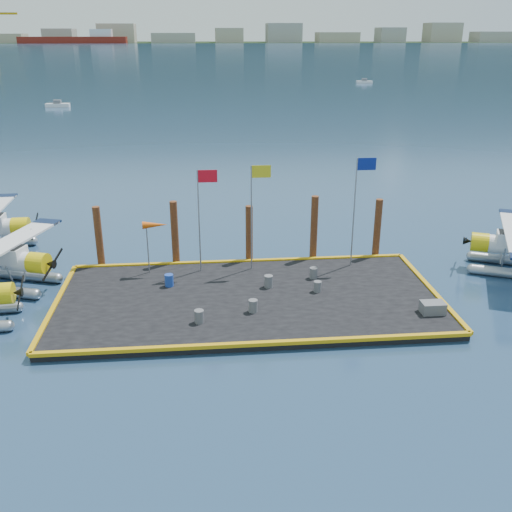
% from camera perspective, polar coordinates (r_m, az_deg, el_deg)
% --- Properties ---
extents(ground, '(4000.00, 4000.00, 0.00)m').
position_cam_1_polar(ground, '(30.54, -0.76, -4.72)').
color(ground, navy).
rests_on(ground, ground).
extents(dock, '(20.00, 10.00, 0.40)m').
position_cam_1_polar(dock, '(30.46, -0.76, -4.39)').
color(dock, black).
rests_on(dock, ground).
extents(dock_bumpers, '(20.25, 10.25, 0.18)m').
position_cam_1_polar(dock_bumpers, '(30.33, -0.76, -3.89)').
color(dock_bumpers, '#BF8D0B').
rests_on(dock_bumpers, dock).
extents(far_backdrop, '(3050.00, 2050.00, 810.00)m').
position_cam_1_polar(far_backdrop, '(1781.39, 2.59, 21.23)').
color(far_backdrop, black).
rests_on(far_backdrop, ground).
extents(seaplane_b, '(8.94, 9.56, 3.42)m').
position_cam_1_polar(seaplane_b, '(34.95, -24.19, -0.58)').
color(seaplane_b, '#90949D').
rests_on(seaplane_b, ground).
extents(drum_0, '(0.48, 0.48, 0.68)m').
position_cam_1_polar(drum_0, '(31.80, -8.68, -2.42)').
color(drum_0, navy).
rests_on(drum_0, dock).
extents(drum_1, '(0.46, 0.46, 0.65)m').
position_cam_1_polar(drum_1, '(28.61, -0.29, -5.01)').
color(drum_1, '#55555A').
rests_on(drum_1, dock).
extents(drum_2, '(0.42, 0.42, 0.59)m').
position_cam_1_polar(drum_2, '(30.98, 6.17, -3.05)').
color(drum_2, '#55555A').
rests_on(drum_2, dock).
extents(drum_3, '(0.46, 0.46, 0.65)m').
position_cam_1_polar(drum_3, '(27.73, -5.71, -6.03)').
color(drum_3, '#55555A').
rests_on(drum_3, dock).
extents(drum_4, '(0.45, 0.45, 0.63)m').
position_cam_1_polar(drum_4, '(32.62, 5.77, -1.70)').
color(drum_4, '#55555A').
rests_on(drum_4, dock).
extents(drum_5, '(0.48, 0.48, 0.67)m').
position_cam_1_polar(drum_5, '(31.32, 1.26, -2.55)').
color(drum_5, '#55555A').
rests_on(drum_5, dock).
extents(crate, '(1.16, 0.77, 0.58)m').
position_cam_1_polar(crate, '(29.84, 17.25, -4.95)').
color(crate, '#55555A').
rests_on(crate, dock).
extents(flagpole_red, '(1.14, 0.08, 6.00)m').
position_cam_1_polar(flagpole_red, '(32.43, -5.41, 5.09)').
color(flagpole_red, gray).
rests_on(flagpole_red, dock).
extents(flagpole_yellow, '(1.14, 0.08, 6.20)m').
position_cam_1_polar(flagpole_yellow, '(32.52, -0.11, 5.45)').
color(flagpole_yellow, gray).
rests_on(flagpole_yellow, dock).
extents(flagpole_blue, '(1.14, 0.08, 6.50)m').
position_cam_1_polar(flagpole_blue, '(33.54, 10.20, 5.91)').
color(flagpole_blue, gray).
rests_on(flagpole_blue, dock).
extents(windsock, '(1.40, 0.44, 3.12)m').
position_cam_1_polar(windsock, '(32.90, -10.10, 2.96)').
color(windsock, gray).
rests_on(windsock, dock).
extents(piling_0, '(0.44, 0.44, 4.00)m').
position_cam_1_polar(piling_0, '(35.25, -15.42, 1.65)').
color(piling_0, '#411F12').
rests_on(piling_0, ground).
extents(piling_1, '(0.44, 0.44, 4.20)m').
position_cam_1_polar(piling_1, '(34.70, -8.11, 2.09)').
color(piling_1, '#411F12').
rests_on(piling_1, ground).
extents(piling_2, '(0.44, 0.44, 3.80)m').
position_cam_1_polar(piling_2, '(34.82, -0.68, 2.03)').
color(piling_2, '#411F12').
rests_on(piling_2, ground).
extents(piling_3, '(0.44, 0.44, 4.30)m').
position_cam_1_polar(piling_3, '(35.27, 5.81, 2.60)').
color(piling_3, '#411F12').
rests_on(piling_3, ground).
extents(piling_4, '(0.44, 0.44, 4.00)m').
position_cam_1_polar(piling_4, '(36.29, 12.02, 2.52)').
color(piling_4, '#411F12').
rests_on(piling_4, ground).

